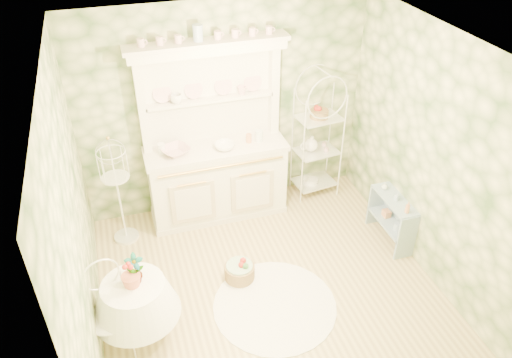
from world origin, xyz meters
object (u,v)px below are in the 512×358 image
object	(u,v)px
kitchen_dresser	(215,137)
bakers_rack	(317,135)
side_shelf	(392,219)
round_table	(137,310)
floor_basket	(240,272)
cafe_chair	(109,320)
birdcage_stand	(118,190)

from	to	relation	value
kitchen_dresser	bakers_rack	world-z (taller)	kitchen_dresser
side_shelf	round_table	bearing A→B (deg)	-164.92
side_shelf	round_table	distance (m)	3.15
round_table	kitchen_dresser	bearing A→B (deg)	54.72
side_shelf	floor_basket	size ratio (longest dim) A/B	2.50
round_table	side_shelf	bearing A→B (deg)	10.30
bakers_rack	floor_basket	bearing A→B (deg)	-144.63
kitchen_dresser	floor_basket	world-z (taller)	kitchen_dresser
bakers_rack	cafe_chair	xyz separation A→B (m)	(-2.87, -1.90, -0.46)
bakers_rack	cafe_chair	bearing A→B (deg)	-153.53
bakers_rack	floor_basket	distance (m)	2.13
kitchen_dresser	floor_basket	xyz separation A→B (m)	(-0.07, -1.26, -1.05)
side_shelf	kitchen_dresser	bearing A→B (deg)	153.07
side_shelf	birdcage_stand	distance (m)	3.29
bakers_rack	birdcage_stand	world-z (taller)	bakers_rack
bakers_rack	birdcage_stand	bearing A→B (deg)	178.37
round_table	birdcage_stand	size ratio (longest dim) A/B	0.50
round_table	cafe_chair	bearing A→B (deg)	-159.20
bakers_rack	round_table	distance (m)	3.22
side_shelf	round_table	world-z (taller)	round_table
kitchen_dresser	bakers_rack	size ratio (longest dim) A/B	1.28
kitchen_dresser	bakers_rack	distance (m)	1.42
side_shelf	cafe_chair	size ratio (longest dim) A/B	0.86
birdcage_stand	cafe_chair	bearing A→B (deg)	-98.65
cafe_chair	floor_basket	xyz separation A→B (m)	(1.41, 0.57, -0.34)
kitchen_dresser	floor_basket	bearing A→B (deg)	-93.12
kitchen_dresser	side_shelf	distance (m)	2.36
cafe_chair	bakers_rack	bearing A→B (deg)	17.18
kitchen_dresser	round_table	size ratio (longest dim) A/B	3.12
round_table	floor_basket	distance (m)	1.27
cafe_chair	kitchen_dresser	bearing A→B (deg)	34.66
cafe_chair	birdcage_stand	xyz separation A→B (m)	(0.25, 1.65, 0.30)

